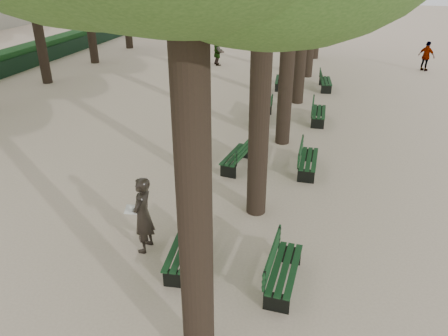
# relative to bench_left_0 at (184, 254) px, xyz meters

# --- Properties ---
(ground) EXTENTS (120.00, 120.00, 0.00)m
(ground) POSITION_rel_bench_left_0_xyz_m (-0.37, -0.37, -0.27)
(ground) COLOR beige
(ground) RESTS_ON ground
(bench_left_0) EXTENTS (0.76, 1.85, 0.92)m
(bench_left_0) POSITION_rel_bench_left_0_xyz_m (0.00, 0.00, 0.00)
(bench_left_0) COLOR black
(bench_left_0) RESTS_ON ground
(bench_left_1) EXTENTS (0.80, 1.86, 0.92)m
(bench_left_1) POSITION_rel_bench_left_0_xyz_m (-0.00, 5.14, 0.00)
(bench_left_1) COLOR black
(bench_left_1) RESTS_ON ground
(bench_left_2) EXTENTS (0.61, 1.81, 0.92)m
(bench_left_2) POSITION_rel_bench_left_0_xyz_m (0.00, 9.76, 0.00)
(bench_left_2) COLOR black
(bench_left_2) RESTS_ON ground
(bench_left_3) EXTENTS (0.75, 1.85, 0.92)m
(bench_left_3) POSITION_rel_bench_left_0_xyz_m (0.00, 14.92, 0.00)
(bench_left_3) COLOR black
(bench_left_3) RESTS_ON ground
(bench_right_0) EXTENTS (0.63, 1.82, 0.92)m
(bench_right_0) POSITION_rel_bench_left_0_xyz_m (2.27, -0.14, 0.00)
(bench_right_0) COLOR black
(bench_right_0) RESTS_ON ground
(bench_right_1) EXTENTS (0.61, 1.81, 0.92)m
(bench_right_1) POSITION_rel_bench_left_0_xyz_m (2.27, 5.42, 0.00)
(bench_right_1) COLOR black
(bench_right_1) RESTS_ON ground
(bench_right_2) EXTENTS (0.64, 1.82, 0.92)m
(bench_right_2) POSITION_rel_bench_left_0_xyz_m (2.27, 10.18, 0.00)
(bench_right_2) COLOR black
(bench_right_2) RESTS_ON ground
(bench_right_3) EXTENTS (0.79, 1.86, 0.92)m
(bench_right_3) POSITION_rel_bench_left_0_xyz_m (2.27, 15.21, 0.00)
(bench_right_3) COLOR black
(bench_right_3) RESTS_ON ground
(man_with_map) EXTENTS (0.63, 0.76, 1.89)m
(man_with_map) POSITION_rel_bench_left_0_xyz_m (-1.07, 0.29, 0.67)
(man_with_map) COLOR black
(man_with_map) RESTS_ON ground
(pedestrian_a) EXTENTS (0.93, 0.42, 1.88)m
(pedestrian_a) POSITION_rel_bench_left_0_xyz_m (-4.05, 24.95, 0.67)
(pedestrian_a) COLOR #262628
(pedestrian_a) RESTS_ON ground
(pedestrian_e) EXTENTS (1.10, 1.53, 1.70)m
(pedestrian_e) POSITION_rel_bench_left_0_xyz_m (-4.61, 19.10, 0.58)
(pedestrian_e) COLOR #262628
(pedestrian_e) RESTS_ON ground
(pedestrian_b) EXTENTS (1.12, 0.76, 1.68)m
(pedestrian_b) POSITION_rel_bench_left_0_xyz_m (1.25, 28.09, 0.57)
(pedestrian_b) COLOR #262628
(pedestrian_b) RESTS_ON ground
(pedestrian_c) EXTENTS (1.00, 0.90, 1.71)m
(pedestrian_c) POSITION_rel_bench_left_0_xyz_m (7.75, 20.79, 0.59)
(pedestrian_c) COLOR #262628
(pedestrian_c) RESTS_ON ground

